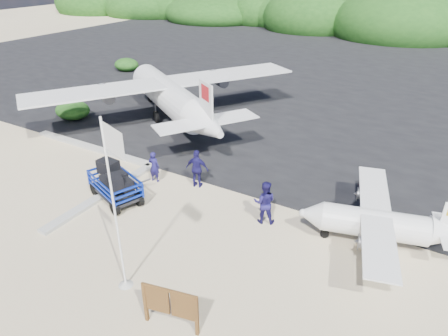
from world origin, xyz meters
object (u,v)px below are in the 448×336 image
at_px(crew_c, 197,169).
at_px(aircraft_small, 241,58).
at_px(flagpole, 126,285).
at_px(baggage_cart, 117,200).
at_px(signboard, 172,327).
at_px(crew_a, 154,167).
at_px(crew_b, 264,202).

height_order(crew_c, aircraft_small, crew_c).
relative_size(flagpole, crew_c, 3.17).
distance_m(baggage_cart, signboard, 8.07).
distance_m(flagpole, crew_c, 7.17).
bearing_deg(signboard, aircraft_small, 103.27).
distance_m(crew_a, aircraft_small, 28.41).
bearing_deg(crew_a, crew_b, 169.44).
relative_size(baggage_cart, crew_b, 1.53).
relative_size(crew_a, crew_b, 0.83).
relative_size(baggage_cart, flagpole, 0.48).
xyz_separation_m(crew_b, aircraft_small, (-15.70, 27.20, -0.98)).
relative_size(baggage_cart, signboard, 1.56).
distance_m(baggage_cart, aircraft_small, 30.48).
bearing_deg(signboard, crew_a, 120.55).
xyz_separation_m(baggage_cart, aircraft_small, (-9.01, 29.11, 0.00)).
bearing_deg(flagpole, aircraft_small, 111.76).
height_order(flagpole, signboard, flagpole).
height_order(baggage_cart, signboard, signboard).
relative_size(flagpole, aircraft_small, 0.99).
bearing_deg(crew_c, crew_b, 152.24).
bearing_deg(crew_b, aircraft_small, -82.02).
height_order(baggage_cart, flagpole, flagpole).
bearing_deg(aircraft_small, crew_a, 94.77).
relative_size(crew_b, crew_c, 1.00).
xyz_separation_m(baggage_cart, crew_c, (2.58, 2.97, 0.98)).
relative_size(signboard, crew_a, 1.18).
xyz_separation_m(flagpole, crew_b, (2.51, 5.86, 0.98)).
bearing_deg(baggage_cart, flagpole, -23.24).
height_order(signboard, crew_b, crew_b).
bearing_deg(signboard, baggage_cart, 133.89).
bearing_deg(signboard, flagpole, 154.20).
height_order(crew_a, crew_c, crew_c).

